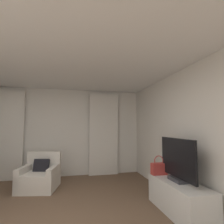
{
  "coord_description": "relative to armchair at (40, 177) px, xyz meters",
  "views": [
    {
      "loc": [
        0.38,
        -2.62,
        1.47
      ],
      "look_at": [
        1.27,
        1.26,
        1.8
      ],
      "focal_mm": 28.66,
      "sensor_mm": 36.0,
      "label": 1
    }
  ],
  "objects": [
    {
      "name": "curtain_left_panel",
      "position": [
        -1.05,
        0.88,
        0.98
      ],
      "size": [
        0.9,
        0.06,
        2.5
      ],
      "color": "silver",
      "rests_on": "ground"
    },
    {
      "name": "tv_flatscreen",
      "position": [
        2.52,
        -1.81,
        0.61
      ],
      "size": [
        0.2,
        0.98,
        0.74
      ],
      "color": "#333338",
      "rests_on": "tv_console"
    },
    {
      "name": "curtain_right_panel",
      "position": [
        1.7,
        0.88,
        0.98
      ],
      "size": [
        0.9,
        0.06,
        2.5
      ],
      "color": "silver",
      "rests_on": "ground"
    },
    {
      "name": "wall_right",
      "position": [
        2.86,
        -2.02,
        1.03
      ],
      "size": [
        0.06,
        6.12,
        2.6
      ],
      "color": "silver",
      "rests_on": "ground"
    },
    {
      "name": "armchair",
      "position": [
        0.0,
        0.0,
        0.0
      ],
      "size": [
        0.95,
        0.96,
        0.83
      ],
      "color": "silver",
      "rests_on": "ground"
    },
    {
      "name": "ceiling",
      "position": [
        0.33,
        -2.02,
        2.36
      ],
      "size": [
        5.12,
        6.12,
        0.06
      ],
      "primitive_type": "cube",
      "color": "white",
      "rests_on": "wall_left"
    },
    {
      "name": "handbag_primary",
      "position": [
        2.41,
        -1.34,
        0.38
      ],
      "size": [
        0.3,
        0.14,
        0.37
      ],
      "color": "#B73833",
      "rests_on": "tv_console"
    },
    {
      "name": "wall_window",
      "position": [
        0.33,
        1.01,
        1.03
      ],
      "size": [
        5.12,
        0.06,
        2.6
      ],
      "color": "silver",
      "rests_on": "ground"
    },
    {
      "name": "tv_console",
      "position": [
        2.52,
        -1.82,
        -0.01
      ],
      "size": [
        0.51,
        1.31,
        0.53
      ],
      "color": "white",
      "rests_on": "ground"
    }
  ]
}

